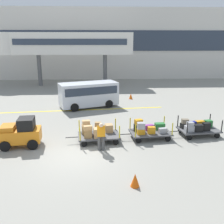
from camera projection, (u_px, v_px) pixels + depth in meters
name	position (u px, v px, depth m)	size (l,w,h in m)	color
ground_plane	(76.00, 154.00, 12.25)	(120.00, 120.00, 0.00)	gray
apron_lead_line	(69.00, 110.00, 19.95)	(15.73, 0.20, 0.01)	yellow
terminal_building	(92.00, 44.00, 35.77)	(56.16, 2.51, 9.97)	beige
jet_bridge	(57.00, 44.00, 29.82)	(17.01, 3.00, 6.44)	silver
baggage_tug	(21.00, 133.00, 13.00)	(2.21, 1.43, 1.58)	orange
baggage_cart_lead	(96.00, 132.00, 13.70)	(3.06, 1.65, 1.18)	#4C4C4F
baggage_cart_middle	(149.00, 130.00, 14.16)	(3.06, 1.65, 1.10)	#4C4C4F
baggage_cart_tail	(197.00, 127.00, 14.59)	(3.06, 1.65, 1.10)	#4C4C4F
baggage_handler	(101.00, 135.00, 12.43)	(0.42, 0.45, 1.56)	#4C4C4C
shuttle_van	(89.00, 93.00, 20.69)	(5.16, 3.43, 2.10)	silver
safety_cone_near	(135.00, 180.00, 9.49)	(0.36, 0.36, 0.55)	#EA590F
safety_cone_far	(131.00, 96.00, 23.83)	(0.36, 0.36, 0.55)	#EA590F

